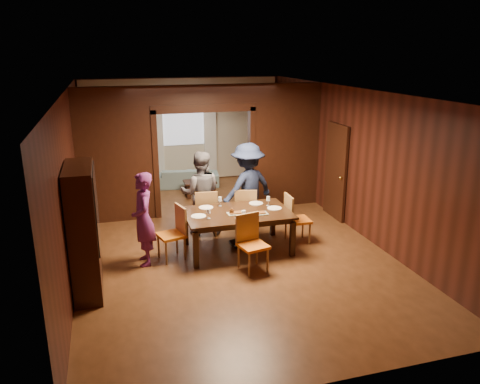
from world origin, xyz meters
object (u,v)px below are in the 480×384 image
object	(u,v)px
person_purple	(143,219)
person_grey	(201,193)
coffee_table	(200,188)
sofa	(187,177)
chair_near	(253,244)
chair_far_l	(205,212)
chair_far_r	(246,210)
chair_left	(171,233)
hutch	(84,230)
person_navy	(248,188)
dining_table	(237,231)
chair_right	(298,218)

from	to	relation	value
person_purple	person_grey	xyz separation A→B (m)	(1.23, 1.11, 0.03)
coffee_table	sofa	bearing A→B (deg)	99.86
chair_near	chair_far_l	bearing A→B (deg)	90.71
coffee_table	chair_far_l	distance (m)	2.67
chair_far_l	chair_far_r	distance (m)	0.82
chair_left	chair_far_l	xyz separation A→B (m)	(0.83, 0.95, 0.00)
hutch	person_grey	bearing A→B (deg)	40.45
person_navy	coffee_table	size ratio (longest dim) A/B	2.31
person_navy	dining_table	distance (m)	1.17
chair_near	chair_far_r	bearing A→B (deg)	64.54
dining_table	hutch	bearing A→B (deg)	-162.79
dining_table	chair_far_r	world-z (taller)	chair_far_r
sofa	hutch	xyz separation A→B (m)	(-2.48, -5.35, 0.75)
chair_far_l	person_grey	bearing A→B (deg)	-53.77
chair_left	hutch	distance (m)	1.70
person_grey	hutch	size ratio (longest dim) A/B	0.86
person_navy	person_grey	bearing A→B (deg)	-27.19
hutch	coffee_table	bearing A→B (deg)	58.76
chair_right	hutch	distance (m)	4.02
chair_left	chair_far_l	bearing A→B (deg)	123.90
person_grey	coffee_table	bearing A→B (deg)	-87.35
person_grey	dining_table	world-z (taller)	person_grey
dining_table	chair_left	size ratio (longest dim) A/B	2.00
chair_left	chair_right	size ratio (longest dim) A/B	1.00
coffee_table	chair_right	xyz separation A→B (m)	(1.24, -3.48, 0.28)
coffee_table	hutch	size ratio (longest dim) A/B	0.40
coffee_table	chair_far_l	xyz separation A→B (m)	(-0.41, -2.63, 0.28)
sofa	chair_far_r	world-z (taller)	chair_far_r
person_navy	sofa	xyz separation A→B (m)	(-0.65, 3.62, -0.67)
person_purple	dining_table	bearing A→B (deg)	91.52
person_navy	person_purple	bearing A→B (deg)	4.09
person_navy	chair_far_l	xyz separation A→B (m)	(-0.89, 0.00, -0.44)
dining_table	chair_near	distance (m)	0.89
chair_far_r	coffee_table	bearing A→B (deg)	-65.27
person_purple	chair_near	size ratio (longest dim) A/B	1.70
chair_right	hutch	xyz separation A→B (m)	(-3.88, -0.88, 0.52)
dining_table	chair_far_l	xyz separation A→B (m)	(-0.41, 0.92, 0.10)
sofa	chair_far_l	size ratio (longest dim) A/B	1.80
person_grey	sofa	xyz separation A→B (m)	(0.31, 3.50, -0.60)
dining_table	chair_far_l	size ratio (longest dim) A/B	2.00
sofa	chair_far_r	bearing A→B (deg)	106.43
sofa	hutch	world-z (taller)	hutch
person_purple	person_grey	size ratio (longest dim) A/B	0.96
person_purple	person_navy	xyz separation A→B (m)	(2.18, 0.99, 0.10)
coffee_table	hutch	world-z (taller)	hutch
chair_right	hutch	size ratio (longest dim) A/B	0.48
coffee_table	chair_far_r	xyz separation A→B (m)	(0.40, -2.74, 0.28)
coffee_table	chair_far_r	world-z (taller)	chair_far_r
chair_left	chair_right	bearing A→B (deg)	77.15
person_grey	chair_left	distance (m)	1.35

